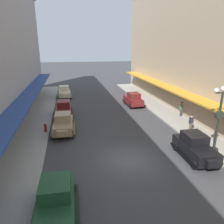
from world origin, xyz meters
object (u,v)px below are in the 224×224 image
at_px(parked_car_0, 56,200).
at_px(pedestrian_0, 191,123).
at_px(parked_car_5, 63,123).
at_px(lamp_post_with_clock, 219,118).
at_px(parked_car_3, 64,92).
at_px(parked_car_2, 195,146).
at_px(parked_car_4, 133,99).
at_px(fire_hydrant, 45,128).
at_px(parked_car_1, 64,109).
at_px(pedestrian_1, 181,109).

distance_m(parked_car_0, pedestrian_0, 14.32).
xyz_separation_m(parked_car_5, lamp_post_with_clock, (11.07, -6.84, 2.04)).
height_order(parked_car_3, lamp_post_with_clock, lamp_post_with_clock).
relative_size(parked_car_3, lamp_post_with_clock, 0.84).
relative_size(parked_car_2, parked_car_4, 1.00).
bearing_deg(parked_car_3, fire_hydrant, -96.45).
relative_size(parked_car_0, parked_car_4, 1.00).
bearing_deg(parked_car_3, parked_car_1, -89.77).
bearing_deg(parked_car_0, parked_car_1, 89.38).
bearing_deg(lamp_post_with_clock, pedestrian_0, 81.46).
height_order(parked_car_0, parked_car_1, same).
bearing_deg(pedestrian_0, parked_car_0, -146.07).
bearing_deg(parked_car_0, parked_car_2, 21.39).
relative_size(lamp_post_with_clock, pedestrian_0, 3.09).
relative_size(pedestrian_0, pedestrian_1, 1.00).
bearing_deg(parked_car_5, pedestrian_0, -12.53).
xyz_separation_m(parked_car_0, fire_hydrant, (-1.50, 10.75, -0.38)).
relative_size(parked_car_4, parked_car_5, 1.00).
bearing_deg(parked_car_4, parked_car_2, -89.22).
bearing_deg(parked_car_1, parked_car_0, -90.62).
relative_size(parked_car_2, parked_car_5, 1.00).
height_order(parked_car_1, parked_car_3, same).
bearing_deg(parked_car_5, parked_car_3, 90.21).
bearing_deg(fire_hydrant, parked_car_1, 70.45).
distance_m(lamp_post_with_clock, pedestrian_0, 4.72).
height_order(lamp_post_with_clock, pedestrian_1, lamp_post_with_clock).
xyz_separation_m(parked_car_5, pedestrian_1, (13.17, 1.81, 0.07)).
relative_size(parked_car_3, fire_hydrant, 5.26).
xyz_separation_m(parked_car_0, parked_car_5, (0.18, 10.60, 0.00)).
distance_m(parked_car_0, lamp_post_with_clock, 12.03).
bearing_deg(lamp_post_with_clock, parked_car_3, 117.45).
height_order(parked_car_0, parked_car_2, same).
bearing_deg(parked_car_3, parked_car_0, -90.29).
distance_m(parked_car_2, pedestrian_0, 4.77).
distance_m(parked_car_4, pedestrian_1, 7.08).
relative_size(parked_car_3, parked_car_4, 1.01).
relative_size(parked_car_2, lamp_post_with_clock, 0.83).
distance_m(parked_car_1, parked_car_3, 9.71).
height_order(parked_car_4, pedestrian_1, parked_car_4).
bearing_deg(pedestrian_0, pedestrian_1, 71.58).
xyz_separation_m(parked_car_1, parked_car_4, (9.28, 2.85, 0.00)).
relative_size(parked_car_0, parked_car_1, 1.00).
xyz_separation_m(parked_car_0, parked_car_3, (0.13, 25.16, 0.00)).
bearing_deg(pedestrian_0, lamp_post_with_clock, -98.54).
xyz_separation_m(parked_car_3, parked_car_5, (0.05, -14.57, 0.00)).
height_order(parked_car_5, pedestrian_1, parked_car_5).
distance_m(parked_car_4, parked_car_5, 12.06).
bearing_deg(parked_car_1, pedestrian_1, -13.04).
relative_size(parked_car_5, pedestrian_1, 2.58).
bearing_deg(pedestrian_1, parked_car_5, -172.19).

